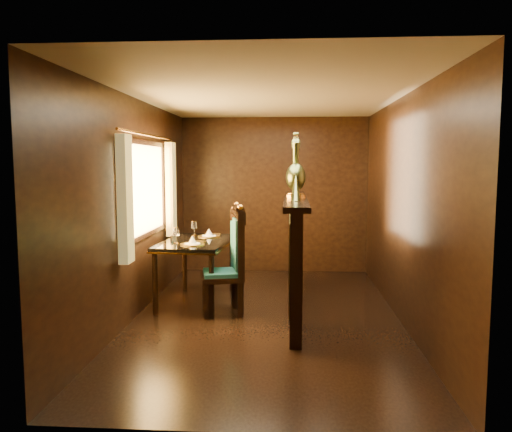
# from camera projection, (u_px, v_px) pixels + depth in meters

# --- Properties ---
(ground) EXTENTS (5.00, 5.00, 0.00)m
(ground) POSITION_uv_depth(u_px,v_px,m) (267.00, 317.00, 5.74)
(ground) COLOR black
(ground) RESTS_ON ground
(room_shell) EXTENTS (3.04, 5.04, 2.52)m
(room_shell) POSITION_uv_depth(u_px,v_px,m) (259.00, 179.00, 5.60)
(room_shell) COLOR black
(room_shell) RESTS_ON ground
(partition) EXTENTS (0.26, 2.70, 1.36)m
(partition) POSITION_uv_depth(u_px,v_px,m) (295.00, 252.00, 5.94)
(partition) COLOR black
(partition) RESTS_ON ground
(dining_table) EXTENTS (0.91, 1.40, 0.99)m
(dining_table) POSITION_uv_depth(u_px,v_px,m) (196.00, 246.00, 6.30)
(dining_table) COLOR black
(dining_table) RESTS_ON ground
(chair_left) EXTENTS (0.56, 0.58, 1.30)m
(chair_left) POSITION_uv_depth(u_px,v_px,m) (232.00, 257.00, 5.81)
(chair_left) COLOR black
(chair_left) RESTS_ON ground
(chair_right) EXTENTS (0.58, 0.59, 1.25)m
(chair_right) POSITION_uv_depth(u_px,v_px,m) (232.00, 258.00, 5.90)
(chair_right) COLOR black
(chair_right) RESTS_ON ground
(peacock_left) EXTENTS (0.24, 0.64, 0.77)m
(peacock_left) POSITION_uv_depth(u_px,v_px,m) (296.00, 165.00, 5.77)
(peacock_left) COLOR #1A5036
(peacock_left) RESTS_ON partition
(peacock_right) EXTENTS (0.23, 0.60, 0.72)m
(peacock_right) POSITION_uv_depth(u_px,v_px,m) (296.00, 167.00, 6.15)
(peacock_right) COLOR #1A5036
(peacock_right) RESTS_ON partition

